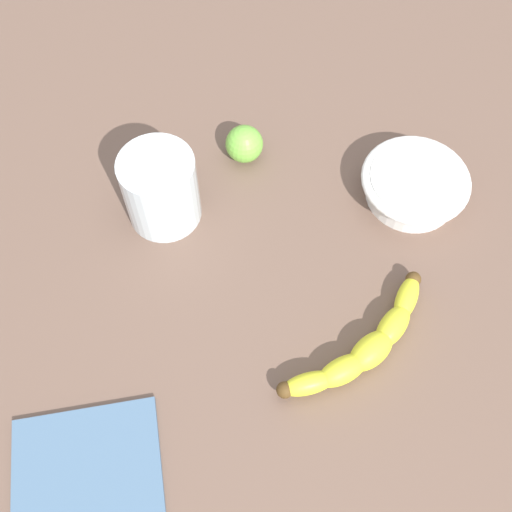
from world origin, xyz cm
name	(u,v)px	position (x,y,z in cm)	size (l,w,h in cm)	color
wooden_tabletop	(284,293)	(0.00, 0.00, 1.50)	(120.00, 120.00, 3.00)	brown
banana	(365,345)	(9.73, -7.20, 4.72)	(16.54, 17.44, 3.44)	yellow
smoothie_glass	(160,190)	(-16.44, 9.46, 7.94)	(9.43, 9.43, 10.32)	silver
ceramic_bowl	(413,184)	(15.50, 15.43, 5.53)	(14.12, 14.12, 4.20)	white
lime_fruit	(244,144)	(-7.20, 19.81, 5.56)	(5.12, 5.12, 5.12)	#75C142
folded_napkin	(86,472)	(-19.00, -23.83, 3.30)	(15.57, 13.56, 0.60)	slate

